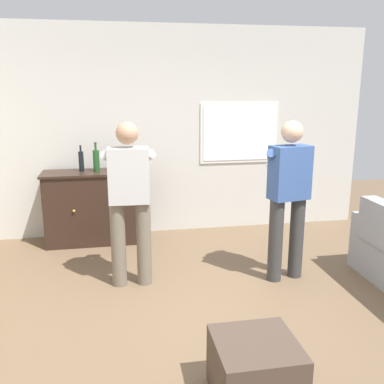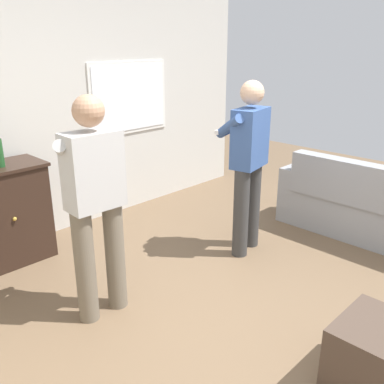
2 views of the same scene
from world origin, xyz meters
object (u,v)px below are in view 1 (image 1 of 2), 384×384
(sideboard_cabinet, at_px, (96,207))
(ottoman, at_px, (255,371))
(bottle_wine_green, at_px, (81,161))
(bottle_liquor_amber, at_px, (96,160))
(bottle_spirits_clear, at_px, (115,161))
(person_standing_right, at_px, (288,193))
(person_standing_left, at_px, (129,197))

(sideboard_cabinet, bearing_deg, ottoman, -70.66)
(sideboard_cabinet, bearing_deg, bottle_wine_green, 164.38)
(bottle_wine_green, xyz_separation_m, bottle_liquor_amber, (0.19, -0.05, 0.01))
(bottle_liquor_amber, bearing_deg, sideboard_cabinet, 174.22)
(sideboard_cabinet, height_order, bottle_spirits_clear, bottle_spirits_clear)
(ottoman, relative_size, person_standing_right, 0.32)
(bottle_spirits_clear, distance_m, ottoman, 3.38)
(bottle_liquor_amber, relative_size, ottoman, 0.70)
(person_standing_left, relative_size, person_standing_right, 1.00)
(bottle_spirits_clear, bearing_deg, sideboard_cabinet, 170.39)
(sideboard_cabinet, relative_size, person_standing_right, 0.77)
(sideboard_cabinet, distance_m, ottoman, 3.40)
(bottle_wine_green, distance_m, person_standing_right, 2.65)
(bottle_wine_green, relative_size, person_standing_left, 0.20)
(bottle_liquor_amber, bearing_deg, person_standing_left, -74.59)
(person_standing_left, bearing_deg, person_standing_right, -5.10)
(sideboard_cabinet, distance_m, bottle_wine_green, 0.63)
(sideboard_cabinet, xyz_separation_m, bottle_liquor_amber, (0.04, -0.00, 0.62))
(bottle_spirits_clear, bearing_deg, bottle_wine_green, 168.24)
(bottle_wine_green, bearing_deg, sideboard_cabinet, -15.62)
(bottle_wine_green, distance_m, person_standing_left, 1.48)
(bottle_liquor_amber, distance_m, bottle_spirits_clear, 0.23)
(bottle_liquor_amber, height_order, person_standing_left, person_standing_left)
(bottle_wine_green, xyz_separation_m, person_standing_right, (2.17, -1.51, -0.15))
(bottle_wine_green, height_order, ottoman, bottle_wine_green)
(bottle_wine_green, relative_size, bottle_liquor_amber, 0.90)
(bottle_liquor_amber, bearing_deg, ottoman, -71.31)
(bottle_spirits_clear, distance_m, person_standing_left, 1.29)
(sideboard_cabinet, distance_m, bottle_liquor_amber, 0.62)
(bottle_wine_green, bearing_deg, person_standing_left, -67.95)
(person_standing_left, height_order, person_standing_right, same)
(sideboard_cabinet, xyz_separation_m, bottle_spirits_clear, (0.27, -0.05, 0.61))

